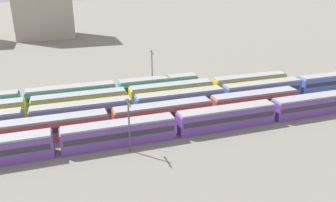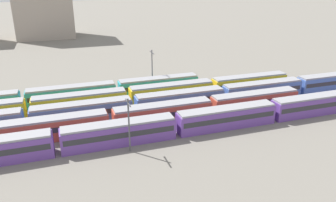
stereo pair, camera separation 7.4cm
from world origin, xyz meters
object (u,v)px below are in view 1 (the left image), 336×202
Objects in this scene: catenary_pole_0 at (129,123)px; catenary_pole_1 at (152,68)px; train_track_1 at (111,120)px; train_track_3 at (128,97)px; train_track_4 at (72,94)px; train_track_2 at (223,95)px; train_track_0 at (272,110)px.

catenary_pole_0 is 0.92× the size of catenary_pole_1.
train_track_3 is (5.27, 10.40, 0.00)m from train_track_1.
train_track_4 is (-10.73, 5.20, -0.00)m from train_track_3.
catenary_pole_0 is at bearing -79.14° from train_track_1.
train_track_3 is (-18.85, 5.20, 0.00)m from train_track_2.
train_track_0 is at bearing -65.42° from train_track_2.
train_track_4 is at bearing -169.97° from catenary_pole_1.
catenary_pole_0 is at bearing -73.54° from train_track_4.
train_track_0 and train_track_2 have the same top height.
train_track_1 and train_track_3 have the same top height.
catenary_pole_0 is 29.26m from catenary_pole_1.
train_track_0 and train_track_3 have the same top height.
train_track_4 is (-29.58, 10.40, -0.00)m from train_track_2.
train_track_4 is at bearing 154.14° from train_track_3.
train_track_1 is 11.66m from train_track_3.
catenary_pole_1 reaches higher than train_track_3.
catenary_pole_0 reaches higher than train_track_4.
train_track_0 is at bearing -10.20° from train_track_1.
train_track_2 is 17.97m from catenary_pole_1.
train_track_3 is 8.03× the size of catenary_pole_1.
train_track_1 is 0.66× the size of train_track_2.
train_track_3 is (-23.61, 15.60, 0.00)m from train_track_0.
train_track_2 is 26.37m from catenary_pole_0.
train_track_1 and train_track_2 have the same top height.
catenary_pole_0 is at bearing -112.84° from catenary_pole_1.
train_track_0 is 1.51× the size of train_track_3.
train_track_4 is (-5.45, 15.60, -0.00)m from train_track_1.
train_track_4 is at bearing 106.46° from catenary_pole_0.
train_track_3 is at bearing -132.12° from catenary_pole_1.
train_track_2 and train_track_3 have the same top height.
train_track_1 is 24.68m from train_track_2.
train_track_1 is at bearing 169.80° from train_track_0.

